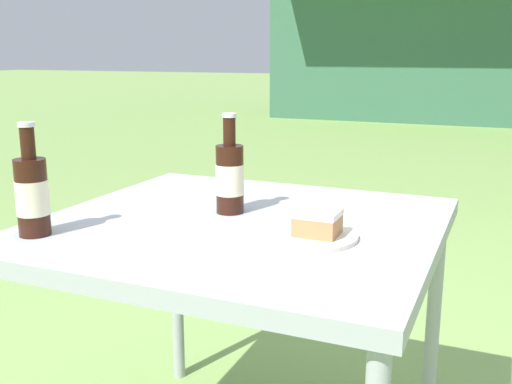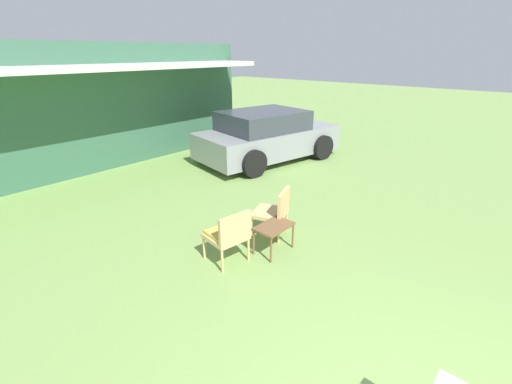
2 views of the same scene
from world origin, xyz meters
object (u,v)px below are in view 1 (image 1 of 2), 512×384
cola_bottle_near (230,176)px  cola_bottle_far (32,194)px  patio_table (240,246)px  cake_on_plate (310,230)px

cola_bottle_near → cola_bottle_far: 0.47m
patio_table → cola_bottle_near: size_ratio=3.71×
patio_table → cake_on_plate: (0.20, -0.06, 0.08)m
patio_table → cola_bottle_far: (-0.37, -0.28, 0.16)m
cola_bottle_near → cola_bottle_far: (-0.32, -0.34, 0.00)m
patio_table → cola_bottle_near: cola_bottle_near is taller
cola_bottle_far → cola_bottle_near: bearing=47.5°
cola_bottle_near → cola_bottle_far: size_ratio=1.00×
patio_table → cola_bottle_far: bearing=-142.7°
cake_on_plate → cola_bottle_near: 0.29m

